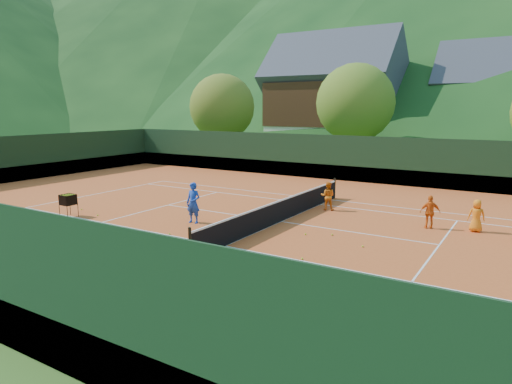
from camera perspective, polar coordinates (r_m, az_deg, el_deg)
The scene contains 38 objects.
ground at distance 19.53m, azimuth 3.13°, elevation -3.77°, with size 400.00×400.00×0.00m, color #2E541A.
clay_court at distance 19.53m, azimuth 3.13°, elevation -3.74°, with size 40.00×24.00×0.02m, color #B84B1D.
coach at distance 19.27m, azimuth -7.84°, elevation -1.35°, with size 0.63×0.41×1.72m, color #1A41AD.
student_a at distance 21.82m, azimuth 8.95°, elevation -0.49°, with size 0.66×0.51×1.35m, color orange.
student_b at distance 19.54m, azimuth 20.93°, elevation -2.35°, with size 0.79×0.33×1.35m, color orange.
student_c at distance 19.75m, azimuth 25.85°, elevation -2.68°, with size 0.63×0.41×1.28m, color orange.
tennis_ball_0 at distance 13.97m, azimuth 8.23°, elevation -9.50°, with size 0.07×0.07×0.07m, color #B5D623.
tennis_ball_1 at distance 12.51m, azimuth -12.34°, elevation -12.08°, with size 0.07×0.07×0.07m, color #B5D623.
tennis_ball_2 at distance 11.41m, azimuth -8.31°, elevation -14.23°, with size 0.07×0.07×0.07m, color #B5D623.
tennis_ball_3 at distance 17.64m, azimuth 9.51°, elevation -5.28°, with size 0.07×0.07×0.07m, color #B5D623.
tennis_ball_4 at distance 21.70m, azimuth -19.18°, elevation -2.75°, with size 0.07×0.07×0.07m, color #B5D623.
tennis_ball_5 at distance 18.54m, azimuth -18.80°, elevation -4.93°, with size 0.07×0.07×0.07m, color #B5D623.
tennis_ball_6 at distance 17.58m, azimuth 6.20°, elevation -5.25°, with size 0.07×0.07×0.07m, color #B5D623.
tennis_ball_7 at distance 11.80m, azimuth 7.26°, elevation -13.34°, with size 0.07×0.07×0.07m, color #B5D623.
tennis_ball_8 at distance 14.80m, azimuth 5.78°, elevation -8.29°, with size 0.07×0.07×0.07m, color #B5D623.
tennis_ball_9 at distance 10.38m, azimuth 9.10°, elevation -16.88°, with size 0.07×0.07×0.07m, color #B5D623.
tennis_ball_10 at distance 17.56m, azimuth -1.23°, elevation -5.21°, with size 0.07×0.07×0.07m, color #B5D623.
tennis_ball_11 at distance 19.02m, azimuth -16.57°, elevation -4.42°, with size 0.07×0.07×0.07m, color #B5D623.
tennis_ball_12 at distance 17.81m, azimuth -10.74°, elevation -5.17°, with size 0.07×0.07×0.07m, color #B5D623.
tennis_ball_13 at distance 13.77m, azimuth 5.32°, elevation -9.73°, with size 0.07×0.07×0.07m, color #B5D623.
tennis_ball_14 at distance 21.06m, azimuth -22.64°, elevation -3.37°, with size 0.07×0.07×0.07m, color #B5D623.
tennis_ball_15 at distance 13.04m, azimuth 17.30°, elevation -11.37°, with size 0.07×0.07×0.07m, color #B5D623.
tennis_ball_16 at distance 16.40m, azimuth 13.20°, elevation -6.63°, with size 0.07×0.07×0.07m, color #B5D623.
tennis_ball_17 at distance 18.07m, azimuth -4.10°, elevation -4.78°, with size 0.07×0.07×0.07m, color #B5D623.
tennis_ball_18 at distance 10.12m, azimuth 2.90°, elevation -17.51°, with size 0.07×0.07×0.07m, color #B5D623.
tennis_ball_19 at distance 15.05m, azimuth -16.41°, elevation -8.35°, with size 0.07×0.07×0.07m, color #B5D623.
tennis_ball_20 at distance 23.20m, azimuth -20.95°, elevation -2.03°, with size 0.07×0.07×0.07m, color #B5D623.
tennis_ball_21 at distance 16.96m, azimuth -4.40°, elevation -5.81°, with size 0.07×0.07×0.07m, color #B5D623.
tennis_ball_23 at distance 13.22m, azimuth -12.22°, elevation -10.81°, with size 0.07×0.07×0.07m, color #B5D623.
tennis_ball_24 at distance 14.43m, azimuth -14.78°, elevation -9.10°, with size 0.07×0.07×0.07m, color #B5D623.
court_lines at distance 19.52m, azimuth 3.13°, elevation -3.70°, with size 23.83×11.03×0.00m.
tennis_net at distance 19.41m, azimuth 3.14°, elevation -2.28°, with size 0.10×12.07×1.10m.
perimeter_fence at distance 19.25m, azimuth 3.16°, elevation -0.11°, with size 40.40×24.24×3.00m.
ball_hopper at distance 21.87m, azimuth -22.44°, elevation -0.95°, with size 0.57×0.57×1.00m.
chalet_left at distance 50.38m, azimuth 9.67°, elevation 11.30°, with size 13.80×9.93×12.92m.
chalet_mid at distance 50.73m, azimuth 28.67°, elevation 9.44°, with size 12.65×8.82×11.45m.
tree_a at distance 42.73m, azimuth -4.25°, elevation 10.55°, with size 6.00×6.00×7.88m.
tree_b at distance 38.89m, azimuth 12.33°, elevation 10.83°, with size 6.40×6.40×8.40m.
Camera 1 is at (9.01, -16.64, 4.80)m, focal length 32.00 mm.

